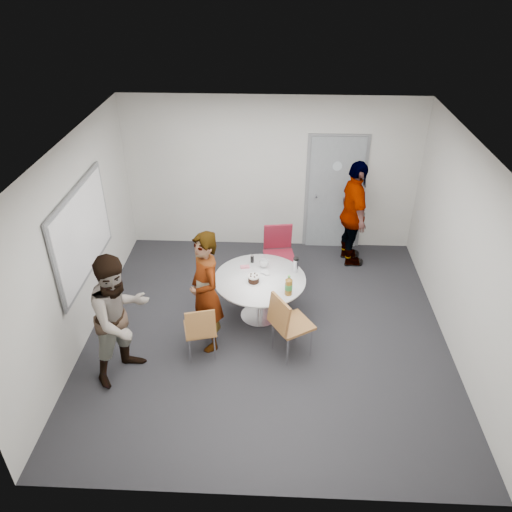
{
  "coord_description": "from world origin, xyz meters",
  "views": [
    {
      "loc": [
        0.09,
        -5.46,
        4.68
      ],
      "look_at": [
        -0.16,
        0.25,
        1.11
      ],
      "focal_mm": 35.0,
      "sensor_mm": 36.0,
      "label": 1
    }
  ],
  "objects_px": {
    "chair_near_left": "(200,328)",
    "person_main": "(205,292)",
    "whiteboard": "(83,232)",
    "chair_near_right": "(287,321)",
    "person_right": "(354,214)",
    "door": "(335,194)",
    "table": "(262,284)",
    "chair_far": "(279,249)",
    "person_left": "(120,318)"
  },
  "relations": [
    {
      "from": "chair_near_right",
      "to": "person_main",
      "type": "height_order",
      "value": "person_main"
    },
    {
      "from": "chair_near_left",
      "to": "chair_far",
      "type": "xyz_separation_m",
      "value": [
        0.99,
        1.85,
        0.1
      ]
    },
    {
      "from": "person_main",
      "to": "person_right",
      "type": "distance_m",
      "value": 3.09
    },
    {
      "from": "whiteboard",
      "to": "chair_far",
      "type": "distance_m",
      "value": 2.96
    },
    {
      "from": "table",
      "to": "chair_far",
      "type": "distance_m",
      "value": 0.98
    },
    {
      "from": "whiteboard",
      "to": "table",
      "type": "height_order",
      "value": "whiteboard"
    },
    {
      "from": "person_main",
      "to": "person_left",
      "type": "xyz_separation_m",
      "value": [
        -0.96,
        -0.57,
        0.01
      ]
    },
    {
      "from": "whiteboard",
      "to": "chair_near_right",
      "type": "xyz_separation_m",
      "value": [
        2.72,
        -0.66,
        -0.87
      ]
    },
    {
      "from": "chair_near_left",
      "to": "person_main",
      "type": "height_order",
      "value": "person_main"
    },
    {
      "from": "table",
      "to": "chair_near_left",
      "type": "relative_size",
      "value": 1.56
    },
    {
      "from": "chair_near_left",
      "to": "chair_near_right",
      "type": "relative_size",
      "value": 0.88
    },
    {
      "from": "whiteboard",
      "to": "person_main",
      "type": "xyz_separation_m",
      "value": [
        1.67,
        -0.47,
        -0.59
      ]
    },
    {
      "from": "door",
      "to": "chair_near_right",
      "type": "distance_m",
      "value": 3.09
    },
    {
      "from": "whiteboard",
      "to": "chair_far",
      "type": "relative_size",
      "value": 1.94
    },
    {
      "from": "person_left",
      "to": "person_right",
      "type": "bearing_deg",
      "value": -12.5
    },
    {
      "from": "chair_near_left",
      "to": "chair_near_right",
      "type": "bearing_deg",
      "value": -9.51
    },
    {
      "from": "door",
      "to": "person_right",
      "type": "height_order",
      "value": "door"
    },
    {
      "from": "door",
      "to": "table",
      "type": "distance_m",
      "value": 2.48
    },
    {
      "from": "person_main",
      "to": "table",
      "type": "bearing_deg",
      "value": 101.9
    },
    {
      "from": "chair_far",
      "to": "door",
      "type": "bearing_deg",
      "value": -137.03
    },
    {
      "from": "chair_near_left",
      "to": "person_left",
      "type": "distance_m",
      "value": 1.02
    },
    {
      "from": "door",
      "to": "person_left",
      "type": "relative_size",
      "value": 1.22
    },
    {
      "from": "chair_near_right",
      "to": "door",
      "type": "bearing_deg",
      "value": 132.25
    },
    {
      "from": "person_main",
      "to": "person_left",
      "type": "height_order",
      "value": "person_left"
    },
    {
      "from": "chair_near_right",
      "to": "chair_far",
      "type": "height_order",
      "value": "chair_far"
    },
    {
      "from": "person_main",
      "to": "whiteboard",
      "type": "bearing_deg",
      "value": -134.68
    },
    {
      "from": "table",
      "to": "person_right",
      "type": "xyz_separation_m",
      "value": [
        1.46,
        1.59,
        0.32
      ]
    },
    {
      "from": "door",
      "to": "table",
      "type": "xyz_separation_m",
      "value": [
        -1.19,
        -2.14,
        -0.43
      ]
    },
    {
      "from": "table",
      "to": "person_right",
      "type": "distance_m",
      "value": 2.18
    },
    {
      "from": "person_main",
      "to": "person_left",
      "type": "relative_size",
      "value": 0.99
    },
    {
      "from": "door",
      "to": "person_left",
      "type": "height_order",
      "value": "door"
    },
    {
      "from": "whiteboard",
      "to": "person_right",
      "type": "height_order",
      "value": "whiteboard"
    },
    {
      "from": "door",
      "to": "whiteboard",
      "type": "height_order",
      "value": "door"
    },
    {
      "from": "chair_near_left",
      "to": "person_left",
      "type": "bearing_deg",
      "value": -176.96
    },
    {
      "from": "chair_near_left",
      "to": "person_right",
      "type": "xyz_separation_m",
      "value": [
        2.22,
        2.48,
        0.41
      ]
    },
    {
      "from": "table",
      "to": "person_main",
      "type": "relative_size",
      "value": 0.76
    },
    {
      "from": "person_right",
      "to": "door",
      "type": "bearing_deg",
      "value": 18.75
    },
    {
      "from": "whiteboard",
      "to": "person_right",
      "type": "relative_size",
      "value": 1.04
    },
    {
      "from": "door",
      "to": "chair_far",
      "type": "height_order",
      "value": "door"
    },
    {
      "from": "person_left",
      "to": "whiteboard",
      "type": "bearing_deg",
      "value": 70.27
    },
    {
      "from": "whiteboard",
      "to": "person_main",
      "type": "bearing_deg",
      "value": -15.73
    },
    {
      "from": "table",
      "to": "person_left",
      "type": "relative_size",
      "value": 0.75
    },
    {
      "from": "table",
      "to": "chair_near_left",
      "type": "distance_m",
      "value": 1.18
    },
    {
      "from": "whiteboard",
      "to": "chair_near_left",
      "type": "relative_size",
      "value": 2.28
    },
    {
      "from": "person_main",
      "to": "chair_near_right",
      "type": "bearing_deg",
      "value": 50.94
    },
    {
      "from": "chair_near_left",
      "to": "person_main",
      "type": "bearing_deg",
      "value": 65.79
    },
    {
      "from": "door",
      "to": "whiteboard",
      "type": "xyz_separation_m",
      "value": [
        -3.56,
        -2.28,
        0.42
      ]
    },
    {
      "from": "chair_near_left",
      "to": "person_main",
      "type": "relative_size",
      "value": 0.48
    },
    {
      "from": "table",
      "to": "chair_near_right",
      "type": "relative_size",
      "value": 1.37
    },
    {
      "from": "door",
      "to": "chair_near_left",
      "type": "bearing_deg",
      "value": -122.61
    }
  ]
}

